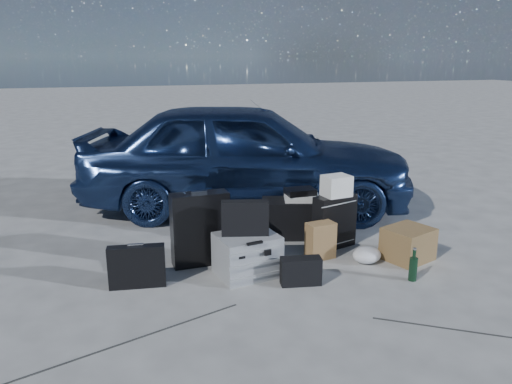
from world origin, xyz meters
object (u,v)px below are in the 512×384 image
pelican_case (247,255)px  cardboard_box (408,244)px  suitcase_right (334,221)px  duffel_bag (300,218)px  car (246,156)px  suitcase_left (200,229)px  briefcase (137,267)px  green_bottle (413,265)px

pelican_case → cardboard_box: pelican_case is taller
suitcase_right → duffel_bag: suitcase_right is taller
car → duffel_bag: size_ratio=5.00×
suitcase_left → suitcase_right: bearing=-2.0°
suitcase_left → car: bearing=57.5°
briefcase → suitcase_left: size_ratio=0.68×
pelican_case → green_bottle: pelican_case is taller
cardboard_box → suitcase_right: bearing=136.0°
briefcase → suitcase_right: bearing=17.5°
pelican_case → suitcase_left: 0.52m
cardboard_box → green_bottle: cardboard_box is taller
suitcase_right → cardboard_box: 0.73m
suitcase_left → pelican_case: bearing=-49.4°
briefcase → pelican_case: bearing=5.4°
duffel_bag → green_bottle: size_ratio=2.84×
briefcase → duffel_bag: size_ratio=0.58×
car → green_bottle: car is taller
car → suitcase_right: car is taller
briefcase → cardboard_box: size_ratio=1.13×
cardboard_box → green_bottle: 0.47m
briefcase → cardboard_box: briefcase is taller
duffel_bag → cardboard_box: (0.72, -0.91, -0.05)m
car → suitcase_left: size_ratio=5.89×
duffel_bag → briefcase: bearing=-141.0°
car → suitcase_left: car is taller
cardboard_box → duffel_bag: bearing=128.4°
pelican_case → suitcase_left: (-0.33, 0.37, 0.15)m
briefcase → duffel_bag: duffel_bag is taller
suitcase_left → duffel_bag: bearing=17.1°
duffel_bag → car: bearing=119.5°
green_bottle → cardboard_box: bearing=60.9°
pelican_case → suitcase_left: suitcase_left is taller
suitcase_left → green_bottle: bearing=-30.9°
cardboard_box → green_bottle: (-0.23, -0.41, -0.01)m
suitcase_right → pelican_case: bearing=-176.4°
car → suitcase_right: bearing=-144.5°
pelican_case → cardboard_box: (1.55, -0.15, -0.03)m
duffel_bag → cardboard_box: bearing=-34.2°
suitcase_left → duffel_bag: 1.23m
car → cardboard_box: (0.96, -2.04, -0.53)m
suitcase_right → green_bottle: (0.29, -0.92, -0.13)m
car → suitcase_left: (-0.92, -1.53, -0.34)m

